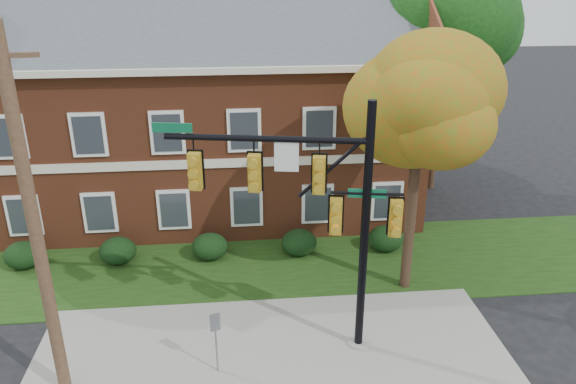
{
  "coord_description": "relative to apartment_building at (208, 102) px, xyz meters",
  "views": [
    {
      "loc": [
        -0.85,
        -12.8,
        10.92
      ],
      "look_at": [
        0.7,
        3.0,
        4.26
      ],
      "focal_mm": 35.0,
      "sensor_mm": 36.0,
      "label": 1
    }
  ],
  "objects": [
    {
      "name": "apartment_building",
      "position": [
        0.0,
        0.0,
        0.0
      ],
      "size": [
        18.8,
        8.8,
        9.74
      ],
      "color": "brown",
      "rests_on": "ground"
    },
    {
      "name": "grass_strip",
      "position": [
        2.0,
        -5.95,
        -4.97
      ],
      "size": [
        30.0,
        6.0,
        0.04
      ],
      "primitive_type": "cube",
      "color": "#193811",
      "rests_on": "ground"
    },
    {
      "name": "hedge_center",
      "position": [
        0.0,
        -5.25,
        -4.46
      ],
      "size": [
        1.4,
        1.26,
        1.05
      ],
      "primitive_type": "ellipsoid",
      "color": "black",
      "rests_on": "ground"
    },
    {
      "name": "utility_pole",
      "position": [
        -3.71,
        -12.19,
        -0.04
      ],
      "size": [
        1.52,
        0.36,
        9.76
      ],
      "rotation": [
        0.0,
        0.0,
        0.1
      ],
      "color": "#483121",
      "rests_on": "ground"
    },
    {
      "name": "sign_post",
      "position": [
        0.41,
        -11.88,
        -3.63
      ],
      "size": [
        0.29,
        0.13,
        2.0
      ],
      "rotation": [
        0.0,
        0.0,
        0.34
      ],
      "color": "slate",
      "rests_on": "ground"
    },
    {
      "name": "traffic_signal",
      "position": [
        3.28,
        -10.89,
        -0.27
      ],
      "size": [
        6.73,
        1.42,
        7.61
      ],
      "rotation": [
        0.0,
        0.0,
        -0.18
      ],
      "color": "gray",
      "rests_on": "ground"
    },
    {
      "name": "hedge_right",
      "position": [
        3.5,
        -5.25,
        -4.46
      ],
      "size": [
        1.4,
        1.26,
        1.05
      ],
      "primitive_type": "ellipsoid",
      "color": "black",
      "rests_on": "ground"
    },
    {
      "name": "tree_near_right",
      "position": [
        7.22,
        -8.09,
        1.68
      ],
      "size": [
        4.5,
        4.25,
        8.58
      ],
      "color": "black",
      "rests_on": "ground"
    },
    {
      "name": "hedge_far_right",
      "position": [
        7.0,
        -5.25,
        -4.46
      ],
      "size": [
        1.4,
        1.26,
        1.05
      ],
      "primitive_type": "ellipsoid",
      "color": "black",
      "rests_on": "ground"
    },
    {
      "name": "hedge_left",
      "position": [
        -3.5,
        -5.25,
        -4.46
      ],
      "size": [
        1.4,
        1.26,
        1.05
      ],
      "primitive_type": "ellipsoid",
      "color": "black",
      "rests_on": "ground"
    },
    {
      "name": "sidewalk",
      "position": [
        2.0,
        -10.95,
        -4.95
      ],
      "size": [
        14.0,
        5.0,
        0.08
      ],
      "primitive_type": "cube",
      "color": "gray",
      "rests_on": "ground"
    },
    {
      "name": "ground",
      "position": [
        2.0,
        -11.95,
        -4.99
      ],
      "size": [
        120.0,
        120.0,
        0.0
      ],
      "primitive_type": "plane",
      "color": "black",
      "rests_on": "ground"
    },
    {
      "name": "tree_right_rear",
      "position": [
        11.31,
        0.86,
        3.13
      ],
      "size": [
        6.3,
        5.95,
        10.62
      ],
      "color": "black",
      "rests_on": "ground"
    },
    {
      "name": "hedge_far_left",
      "position": [
        -7.0,
        -5.25,
        -4.46
      ],
      "size": [
        1.4,
        1.26,
        1.05
      ],
      "primitive_type": "ellipsoid",
      "color": "black",
      "rests_on": "ground"
    }
  ]
}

